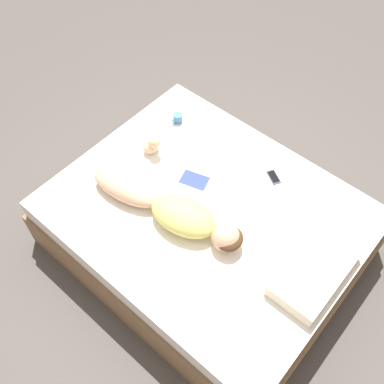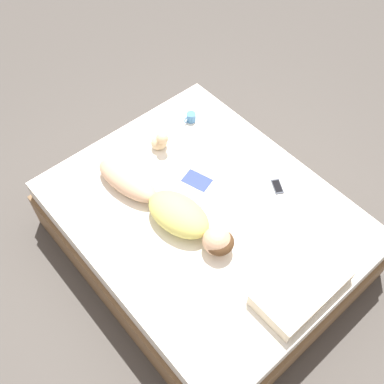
# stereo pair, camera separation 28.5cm
# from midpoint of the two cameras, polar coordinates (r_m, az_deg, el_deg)

# --- Properties ---
(ground_plane) EXTENTS (12.00, 12.00, 0.00)m
(ground_plane) POSITION_cam_midpoint_polar(r_m,az_deg,el_deg) (3.86, 3.59, -7.16)
(ground_plane) COLOR #4C4742
(bed) EXTENTS (1.85, 2.28, 0.58)m
(bed) POSITION_cam_midpoint_polar(r_m,az_deg,el_deg) (3.61, 3.82, -4.98)
(bed) COLOR brown
(bed) RESTS_ON ground_plane
(person) EXTENTS (0.44, 1.28, 0.21)m
(person) POSITION_cam_midpoint_polar(r_m,az_deg,el_deg) (3.25, -0.47, -2.20)
(person) COLOR tan
(person) RESTS_ON bed
(open_magazine) EXTENTS (0.52, 0.43, 0.01)m
(open_magazine) POSITION_cam_midpoint_polar(r_m,az_deg,el_deg) (3.58, 3.80, 2.45)
(open_magazine) COLOR white
(open_magazine) RESTS_ON bed
(coffee_mug) EXTENTS (0.12, 0.08, 0.08)m
(coffee_mug) POSITION_cam_midpoint_polar(r_m,az_deg,el_deg) (3.93, 1.95, 9.37)
(coffee_mug) COLOR teal
(coffee_mug) RESTS_ON bed
(cell_phone) EXTENTS (0.13, 0.16, 0.01)m
(cell_phone) POSITION_cam_midpoint_polar(r_m,az_deg,el_deg) (3.57, 13.03, 0.56)
(cell_phone) COLOR #333842
(cell_phone) RESTS_ON bed
(plush_toy) EXTENTS (0.14, 0.16, 0.20)m
(plush_toy) POSITION_cam_midpoint_polar(r_m,az_deg,el_deg) (3.67, -1.85, 6.35)
(plush_toy) COLOR #D1B289
(plush_toy) RESTS_ON bed
(pillow) EXTENTS (0.65, 0.35, 0.12)m
(pillow) POSITION_cam_midpoint_polar(r_m,az_deg,el_deg) (3.12, 16.33, -11.74)
(pillow) COLOR beige
(pillow) RESTS_ON bed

